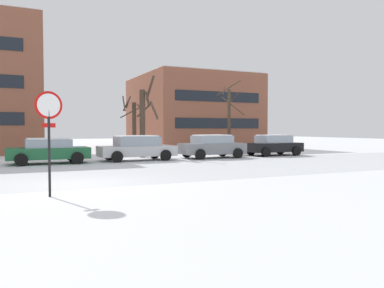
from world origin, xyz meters
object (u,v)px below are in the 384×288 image
Objects in this scene: parked_car_gray at (212,146)px; parked_car_black at (274,145)px; parked_car_green at (48,150)px; stop_sign at (49,123)px; parked_car_silver at (137,148)px.

parked_car_gray is 1.04× the size of parked_car_black.
parked_car_black is (14.74, 0.10, 0.03)m from parked_car_green.
stop_sign is at bearing -94.71° from parked_car_green.
parked_car_green is at bearing -179.16° from parked_car_silver.
parked_car_silver is at bearing 0.84° from parked_car_green.
stop_sign is at bearing -145.26° from parked_car_black.
parked_car_green is 1.03× the size of parked_car_gray.
stop_sign reaches higher than parked_car_silver.
stop_sign is at bearing -135.09° from parked_car_gray.
parked_car_gray is 4.92m from parked_car_black.
parked_car_silver is 9.83m from parked_car_black.
stop_sign is 0.74× the size of parked_car_black.
parked_car_black is at bearing 34.74° from stop_sign.
parked_car_gray is at bearing -178.19° from parked_car_black.
parked_car_silver is 1.08× the size of parked_car_gray.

